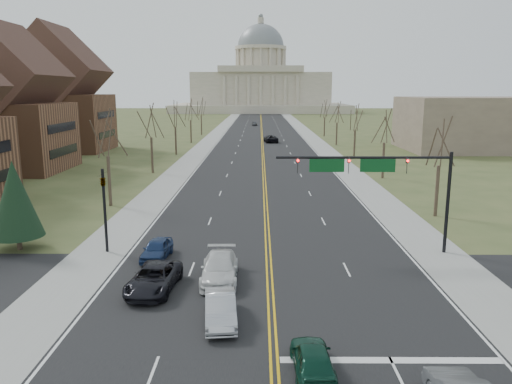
{
  "coord_description": "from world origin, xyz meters",
  "views": [
    {
      "loc": [
        -0.64,
        -20.45,
        11.34
      ],
      "look_at": [
        -0.92,
        20.22,
        3.0
      ],
      "focal_mm": 35.0,
      "sensor_mm": 36.0,
      "label": 1
    }
  ],
  "objects_px": {
    "car_sb_outer_lead": "(154,278)",
    "car_far_nb": "(271,139)",
    "signal_mast": "(377,173)",
    "car_sb_inner_second": "(220,268)",
    "car_far_sb": "(255,123)",
    "car_sb_inner_lead": "(221,309)",
    "signal_left": "(104,201)",
    "car_nb_inner_lead": "(313,359)",
    "car_sb_outer_second": "(157,249)"
  },
  "relations": [
    {
      "from": "car_sb_inner_lead",
      "to": "car_sb_inner_second",
      "type": "xyz_separation_m",
      "value": [
        -0.47,
        5.5,
        0.06
      ]
    },
    {
      "from": "signal_left",
      "to": "car_far_sb",
      "type": "distance_m",
      "value": 128.95
    },
    {
      "from": "signal_left",
      "to": "signal_mast",
      "type": "bearing_deg",
      "value": -0.0
    },
    {
      "from": "car_nb_inner_lead",
      "to": "car_far_sb",
      "type": "height_order",
      "value": "car_far_sb"
    },
    {
      "from": "signal_mast",
      "to": "car_far_sb",
      "type": "height_order",
      "value": "signal_mast"
    },
    {
      "from": "car_nb_inner_lead",
      "to": "car_far_nb",
      "type": "xyz_separation_m",
      "value": [
        0.36,
        91.75,
        0.14
      ]
    },
    {
      "from": "signal_left",
      "to": "car_sb_inner_second",
      "type": "xyz_separation_m",
      "value": [
        8.47,
        -5.44,
        -2.93
      ]
    },
    {
      "from": "signal_mast",
      "to": "signal_left",
      "type": "relative_size",
      "value": 2.02
    },
    {
      "from": "car_sb_inner_lead",
      "to": "car_sb_inner_second",
      "type": "distance_m",
      "value": 5.52
    },
    {
      "from": "signal_mast",
      "to": "signal_left",
      "type": "xyz_separation_m",
      "value": [
        -18.95,
        0.0,
        -2.05
      ]
    },
    {
      "from": "car_sb_inner_second",
      "to": "car_sb_outer_second",
      "type": "relative_size",
      "value": 1.33
    },
    {
      "from": "car_sb_inner_second",
      "to": "car_far_nb",
      "type": "distance_m",
      "value": 81.75
    },
    {
      "from": "car_far_nb",
      "to": "car_sb_outer_lead",
      "type": "bearing_deg",
      "value": 77.56
    },
    {
      "from": "signal_left",
      "to": "car_far_sb",
      "type": "relative_size",
      "value": 1.49
    },
    {
      "from": "signal_mast",
      "to": "car_sb_inner_lead",
      "type": "distance_m",
      "value": 15.66
    },
    {
      "from": "car_nb_inner_lead",
      "to": "car_sb_outer_lead",
      "type": "relative_size",
      "value": 0.76
    },
    {
      "from": "car_sb_inner_lead",
      "to": "car_far_nb",
      "type": "relative_size",
      "value": 0.73
    },
    {
      "from": "car_nb_inner_lead",
      "to": "car_sb_outer_second",
      "type": "bearing_deg",
      "value": -59.12
    },
    {
      "from": "car_far_sb",
      "to": "car_nb_inner_lead",
      "type": "bearing_deg",
      "value": -91.9
    },
    {
      "from": "signal_mast",
      "to": "car_sb_inner_second",
      "type": "height_order",
      "value": "signal_mast"
    },
    {
      "from": "car_far_sb",
      "to": "car_sb_inner_second",
      "type": "bearing_deg",
      "value": -93.73
    },
    {
      "from": "car_sb_inner_lead",
      "to": "car_sb_outer_lead",
      "type": "bearing_deg",
      "value": 130.3
    },
    {
      "from": "car_sb_outer_second",
      "to": "car_far_nb",
      "type": "bearing_deg",
      "value": 87.03
    },
    {
      "from": "car_nb_inner_lead",
      "to": "car_sb_inner_lead",
      "type": "xyz_separation_m",
      "value": [
        -4.08,
        4.65,
        0.03
      ]
    },
    {
      "from": "car_sb_inner_lead",
      "to": "car_sb_outer_second",
      "type": "height_order",
      "value": "car_sb_inner_lead"
    },
    {
      "from": "car_sb_outer_second",
      "to": "car_far_sb",
      "type": "height_order",
      "value": "car_far_sb"
    },
    {
      "from": "car_sb_inner_second",
      "to": "signal_mast",
      "type": "bearing_deg",
      "value": 26.15
    },
    {
      "from": "signal_mast",
      "to": "car_sb_outer_lead",
      "type": "height_order",
      "value": "signal_mast"
    },
    {
      "from": "car_far_sb",
      "to": "car_sb_outer_second",
      "type": "bearing_deg",
      "value": -95.77
    },
    {
      "from": "signal_mast",
      "to": "signal_left",
      "type": "distance_m",
      "value": 19.06
    },
    {
      "from": "signal_mast",
      "to": "car_far_sb",
      "type": "bearing_deg",
      "value": 94.29
    },
    {
      "from": "car_sb_outer_second",
      "to": "signal_mast",
      "type": "bearing_deg",
      "value": 9.57
    },
    {
      "from": "signal_left",
      "to": "car_sb_inner_lead",
      "type": "relative_size",
      "value": 1.4
    },
    {
      "from": "signal_left",
      "to": "car_nb_inner_lead",
      "type": "distance_m",
      "value": 20.54
    },
    {
      "from": "car_sb_outer_lead",
      "to": "car_sb_inner_second",
      "type": "relative_size",
      "value": 0.98
    },
    {
      "from": "signal_left",
      "to": "car_sb_outer_second",
      "type": "xyz_separation_m",
      "value": [
        3.86,
        -1.47,
        -3.02
      ]
    },
    {
      "from": "car_sb_inner_second",
      "to": "car_sb_outer_lead",
      "type": "bearing_deg",
      "value": -158.76
    },
    {
      "from": "signal_left",
      "to": "car_sb_inner_second",
      "type": "bearing_deg",
      "value": -32.73
    },
    {
      "from": "car_nb_inner_lead",
      "to": "car_far_sb",
      "type": "relative_size",
      "value": 0.99
    },
    {
      "from": "car_sb_outer_lead",
      "to": "signal_mast",
      "type": "bearing_deg",
      "value": 31.29
    },
    {
      "from": "car_sb_outer_lead",
      "to": "car_far_nb",
      "type": "relative_size",
      "value": 0.89
    },
    {
      "from": "signal_left",
      "to": "car_far_sb",
      "type": "bearing_deg",
      "value": 85.87
    },
    {
      "from": "car_far_nb",
      "to": "car_sb_inner_second",
      "type": "bearing_deg",
      "value": 80.01
    },
    {
      "from": "car_nb_inner_lead",
      "to": "signal_mast",
      "type": "bearing_deg",
      "value": -112.89
    },
    {
      "from": "signal_mast",
      "to": "car_sb_inner_second",
      "type": "distance_m",
      "value": 12.81
    },
    {
      "from": "signal_mast",
      "to": "car_sb_inner_lead",
      "type": "relative_size",
      "value": 2.83
    },
    {
      "from": "signal_mast",
      "to": "car_far_sb",
      "type": "xyz_separation_m",
      "value": [
        -9.65,
        128.58,
        -5.07
      ]
    },
    {
      "from": "signal_mast",
      "to": "car_sb_outer_lead",
      "type": "distance_m",
      "value": 16.55
    },
    {
      "from": "car_sb_inner_lead",
      "to": "car_nb_inner_lead",
      "type": "bearing_deg",
      "value": -54.56
    },
    {
      "from": "signal_left",
      "to": "car_sb_outer_lead",
      "type": "xyz_separation_m",
      "value": [
        4.8,
        -6.97,
        -2.98
      ]
    }
  ]
}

